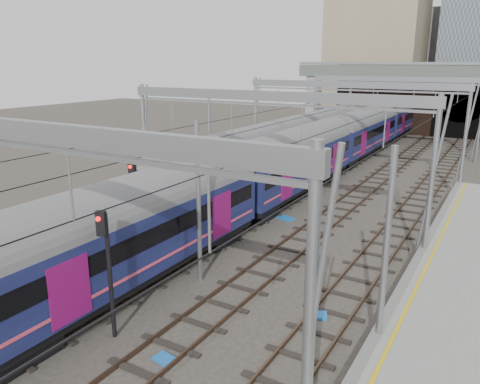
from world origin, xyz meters
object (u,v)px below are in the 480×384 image
Objects in this scene: train_main at (335,144)px; signal_near_left at (136,198)px; train_second at (335,126)px; signal_near_centre at (107,259)px.

signal_near_left is at bearing -95.12° from train_main.
signal_near_centre reaches higher than train_second.
train_second is at bearing 80.71° from signal_near_centre.
signal_near_left reaches higher than signal_near_centre.
train_main is 28.04m from signal_near_centre.
train_main is 12.23m from train_second.
signal_near_centre is (3.94, -5.66, -0.10)m from signal_near_left.
train_main reaches higher than signal_near_left.
train_main is 1.07× the size of train_second.
signal_near_left is (2.00, -33.87, 0.64)m from train_second.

